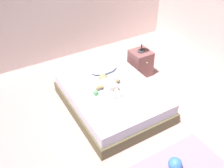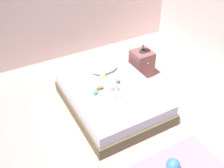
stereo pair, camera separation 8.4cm
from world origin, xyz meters
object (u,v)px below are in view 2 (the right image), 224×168
Objects in this scene: toothbrush at (116,79)px; toy_ball at (173,165)px; nightstand at (142,63)px; lamp at (143,41)px; toy_block at (96,93)px; pillow at (104,68)px; baby at (108,84)px; baby_bottle at (130,91)px; bed at (112,98)px.

toothbrush reaches higher than toy_ball.
nightstand is at bearing 66.31° from toy_ball.
lamp is 4.41× the size of toy_block.
nightstand is 2.81× the size of toy_ball.
pillow reaches higher than toy_block.
lamp reaches higher than baby.
pillow is at bearing 70.55° from baby.
baby is 0.27m from toothbrush.
toy_block is at bearing 157.48° from baby_bottle.
lamp is at bearing 23.96° from toy_block.
nightstand is at bearing -90.00° from lamp.
toothbrush is 0.83× the size of toy_ball.
toy_ball is (-0.96, -2.19, -0.70)m from lamp.
baby_bottle is at bearing -49.61° from baby.
bed is 0.29m from baby.
baby is at bearing 15.80° from toy_block.
baby is 0.40m from baby_bottle.
baby_bottle is (0.54, -0.22, -0.01)m from toy_block.
nightstand is (0.91, 0.03, -0.18)m from pillow.
baby is at bearing 116.98° from bed.
toothbrush is at bearing 47.35° from bed.
nightstand reaches higher than pillow.
nightstand is 1.60× the size of lamp.
toy_ball is at bearing -91.29° from pillow.
pillow is (0.14, 0.57, 0.26)m from bed.
lamp is (1.05, 0.60, 0.61)m from bed.
toy_block is at bearing -157.43° from toothbrush.
lamp is (-0.00, 0.00, 0.53)m from nightstand.
bed is 9.73× the size of toy_ball.
pillow is 0.99× the size of nightstand.
toothbrush is 0.44m from baby_bottle.
lamp is at bearing 29.83° from bed.
pillow is 2.19m from toy_ball.
lamp is at bearing 25.93° from baby.
lamp reaches higher than toy_block.
lamp is at bearing 66.31° from toy_ball.
lamp is at bearing 90.00° from nightstand.
pillow is 3.33× the size of toothbrush.
bed is 3.52× the size of pillow.
toy_block reaches higher than toothbrush.
toy_ball is (-0.96, -2.19, -0.17)m from nightstand.
baby is 1.25m from lamp.
toy_ball is (0.09, -1.59, -0.09)m from bed.
toothbrush is (0.19, 0.20, 0.22)m from bed.
bed is at bearing 133.82° from baby_bottle.
toy_ball is (0.13, -1.66, -0.37)m from baby.
nightstand is 1.51m from toy_block.
baby is 3.74× the size of toothbrush.
nightstand is 4.80× the size of baby_bottle.
toothbrush is at bearing 22.57° from toy_block.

